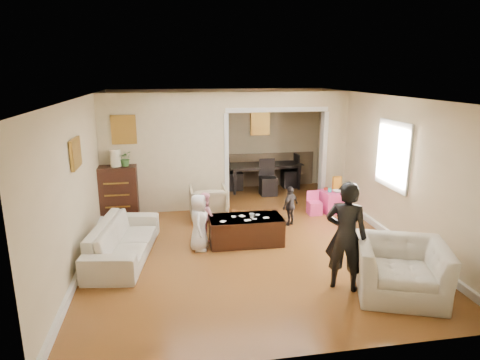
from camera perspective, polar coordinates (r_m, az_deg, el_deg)
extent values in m
plane|color=brown|center=(7.98, 0.25, -7.68)|extent=(7.00, 7.00, 0.00)
cube|color=beige|center=(9.23, -10.18, 3.60)|extent=(2.75, 0.18, 2.60)
cube|color=beige|center=(9.97, 12.57, 4.28)|extent=(0.55, 0.18, 2.60)
cube|color=beige|center=(9.40, 5.03, 10.88)|extent=(2.22, 0.18, 0.35)
cube|color=white|center=(8.10, 20.21, 3.21)|extent=(0.03, 0.95, 1.10)
cube|color=brown|center=(9.09, -15.58, 6.64)|extent=(0.45, 0.03, 0.55)
cube|color=brown|center=(6.92, -21.50, 3.40)|extent=(0.03, 0.55, 0.40)
cube|color=brown|center=(11.05, 2.77, 7.69)|extent=(0.45, 0.03, 0.55)
imported|color=beige|center=(7.28, -15.61, -7.88)|extent=(1.13, 2.21, 0.62)
imported|color=tan|center=(8.81, -4.35, -3.10)|extent=(0.76, 0.78, 0.71)
imported|color=beige|center=(6.28, 21.07, -11.33)|extent=(1.46, 1.37, 0.76)
cube|color=#33180F|center=(9.19, -16.29, -1.59)|extent=(0.81, 0.46, 1.11)
cylinder|color=#F9F1CB|center=(9.02, -16.62, 2.91)|extent=(0.22, 0.22, 0.36)
imported|color=#3F7232|center=(9.00, -15.35, 2.87)|extent=(0.29, 0.25, 0.33)
cube|color=#351910|center=(7.60, 0.80, -6.85)|extent=(1.32, 0.68, 0.49)
imported|color=silver|center=(7.47, 1.63, -4.90)|extent=(0.09, 0.09, 0.08)
cube|color=#FF4397|center=(9.49, 12.50, -2.86)|extent=(0.56, 0.56, 0.47)
cube|color=yellow|center=(9.51, 13.08, -0.42)|extent=(0.21, 0.10, 0.30)
cylinder|color=#26C1B6|center=(9.33, 12.14, -1.36)|extent=(0.08, 0.08, 0.08)
cube|color=red|center=(9.47, 11.65, -1.18)|extent=(0.10, 0.09, 0.05)
imported|color=white|center=(9.32, 13.15, -1.52)|extent=(0.23, 0.23, 0.05)
imported|color=black|center=(11.12, 3.08, 0.61)|extent=(2.05, 1.28, 0.68)
imported|color=black|center=(6.07, 14.23, -7.42)|extent=(0.69, 0.63, 1.59)
imported|color=white|center=(7.27, -5.61, -5.77)|extent=(0.41, 0.54, 1.00)
imported|color=pink|center=(7.72, -4.74, -4.94)|extent=(0.46, 0.52, 0.90)
imported|color=black|center=(8.47, 6.87, -3.51)|extent=(0.50, 0.45, 0.81)
cube|color=white|center=(7.44, 1.99, -5.32)|extent=(0.10, 0.09, 0.00)
cube|color=white|center=(7.57, 0.27, -4.94)|extent=(0.13, 0.13, 0.00)
cube|color=white|center=(7.65, 2.40, -4.76)|extent=(0.09, 0.10, 0.00)
cube|color=white|center=(7.55, -0.87, -5.02)|extent=(0.08, 0.09, 0.00)
cube|color=white|center=(7.37, 1.04, -5.50)|extent=(0.12, 0.10, 0.00)
cube|color=white|center=(7.50, 3.57, -5.16)|extent=(0.10, 0.08, 0.00)
cube|color=white|center=(7.32, -2.34, -5.66)|extent=(0.13, 0.13, 0.00)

